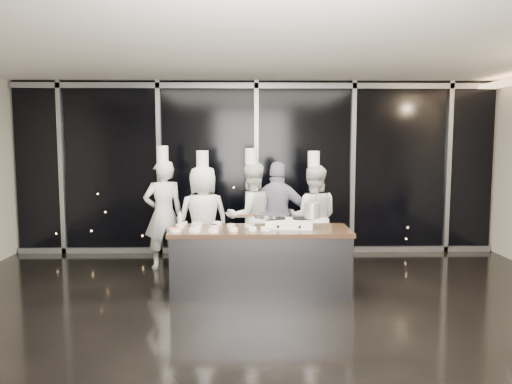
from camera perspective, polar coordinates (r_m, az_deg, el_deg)
ground at (r=6.23m, az=0.74°, el=-13.86°), size 9.00×9.00×0.00m
room_shell at (r=5.87m, az=2.50°, el=7.24°), size 9.02×7.02×3.21m
window_wall at (r=9.31m, az=0.04°, el=2.80°), size 8.90×0.11×3.20m
demo_counter at (r=6.96m, az=0.49°, el=-7.83°), size 2.46×0.86×0.90m
stove at (r=6.94m, az=3.79°, el=-3.57°), size 0.67×0.45×0.14m
frying_pan at (r=6.92m, az=1.09°, el=-2.73°), size 0.58×0.36×0.05m
stock_pot at (r=6.91m, az=6.44°, el=-2.10°), size 0.24×0.24×0.22m
prep_bowls at (r=6.90m, az=-4.92°, el=-3.98°), size 1.37×0.74×0.05m
squeeze_bottle at (r=7.19m, az=-8.70°, el=-3.03°), size 0.06×0.06×0.21m
chef_far_left at (r=8.33m, az=-10.52°, el=-2.41°), size 0.76×0.64×2.02m
chef_left at (r=7.97m, az=-6.07°, el=-3.03°), size 0.97×0.80×1.95m
chef_center at (r=8.07m, az=-0.58°, el=-2.78°), size 1.05×0.95×1.98m
guest at (r=8.05m, az=2.55°, el=-2.81°), size 1.11×0.66×1.77m
chef_right at (r=8.15m, az=6.54°, el=-2.89°), size 0.90×0.75×1.94m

